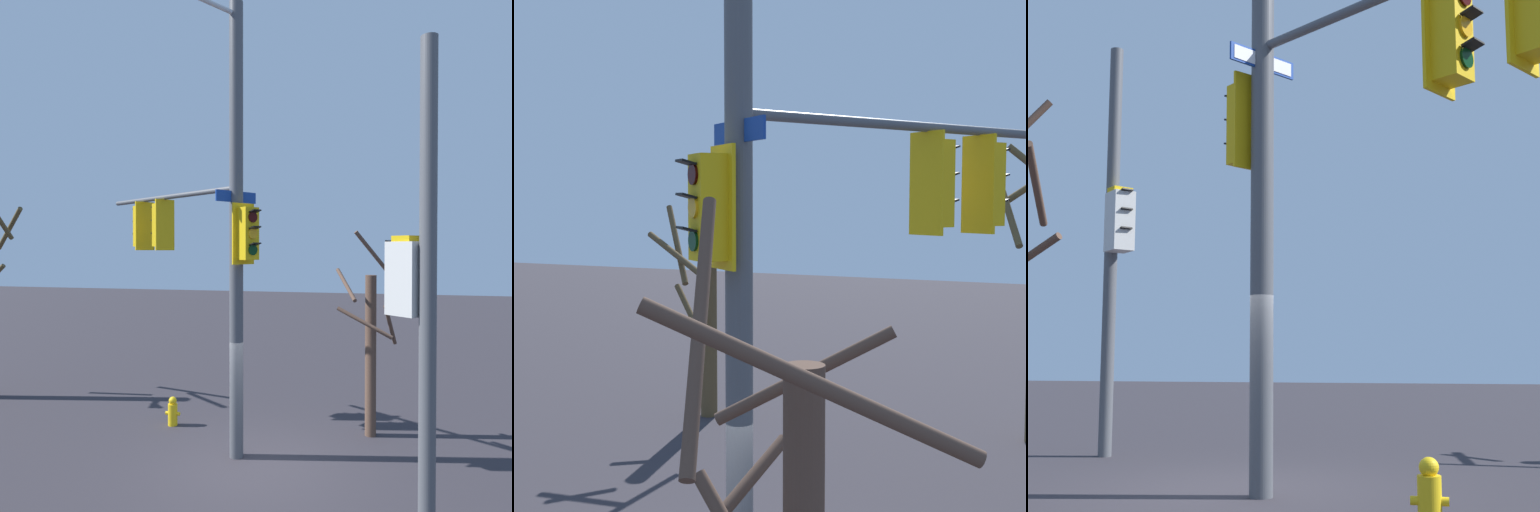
% 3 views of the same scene
% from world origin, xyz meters
% --- Properties ---
extents(ground_plane, '(80.00, 80.00, 0.00)m').
position_xyz_m(ground_plane, '(0.00, 0.00, 0.00)').
color(ground_plane, '#2E2A2F').
extents(main_signal_pole_assembly, '(4.97, 5.68, 9.79)m').
position_xyz_m(main_signal_pole_assembly, '(-1.17, 0.73, 5.21)').
color(main_signal_pole_assembly, '#4C4F54').
rests_on(main_signal_pole_assembly, ground).
extents(secondary_pole_assembly, '(0.68, 0.66, 7.41)m').
position_xyz_m(secondary_pole_assembly, '(2.99, -2.63, 3.89)').
color(secondary_pole_assembly, '#4C4F54').
rests_on(secondary_pole_assembly, ground).
extents(fire_hydrant, '(0.38, 0.24, 0.73)m').
position_xyz_m(fire_hydrant, '(-2.53, 1.86, 0.34)').
color(fire_hydrant, yellow).
rests_on(fire_hydrant, ground).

